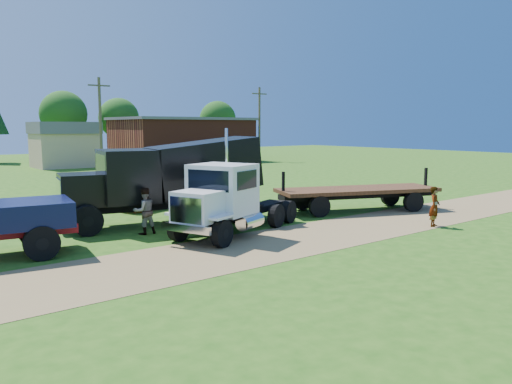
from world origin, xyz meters
TOP-DOWN VIEW (x-y plane):
  - ground at (0.00, 0.00)m, footprint 140.00×140.00m
  - dirt_track at (0.00, 0.00)m, footprint 120.00×4.20m
  - white_semi_tractor at (-1.79, 2.13)m, footprint 6.92×4.46m
  - black_dump_truck at (-2.15, 5.80)m, footprint 8.86×4.18m
  - orange_pickup at (-0.54, 10.34)m, footprint 5.30×3.33m
  - flatbed_trailer at (6.78, 2.86)m, footprint 8.44×5.20m
  - spectator_a at (6.26, -1.78)m, footprint 0.73×0.60m
  - spectator_b at (-4.05, 4.36)m, footprint 0.92×0.73m
  - brick_building at (18.00, 40.00)m, footprint 15.40×10.40m
  - tan_shed at (4.00, 40.00)m, footprint 6.20×5.40m
  - utility_poles at (6.00, 35.00)m, footprint 42.20×0.28m

SIDE VIEW (x-z plane):
  - ground at x=0.00m, z-range 0.00..0.00m
  - dirt_track at x=0.00m, z-range 0.00..0.01m
  - orange_pickup at x=-0.54m, z-range 0.00..1.37m
  - spectator_a at x=6.26m, z-range 0.00..1.70m
  - flatbed_trailer at x=6.78m, z-range -0.15..1.93m
  - spectator_b at x=-4.05m, z-range 0.00..1.85m
  - white_semi_tractor at x=-1.79m, z-range -0.66..3.49m
  - black_dump_truck at x=-2.15m, z-range 0.19..3.94m
  - tan_shed at x=4.00m, z-range 0.07..4.77m
  - brick_building at x=18.00m, z-range 0.01..5.31m
  - utility_poles at x=6.00m, z-range 0.21..9.21m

